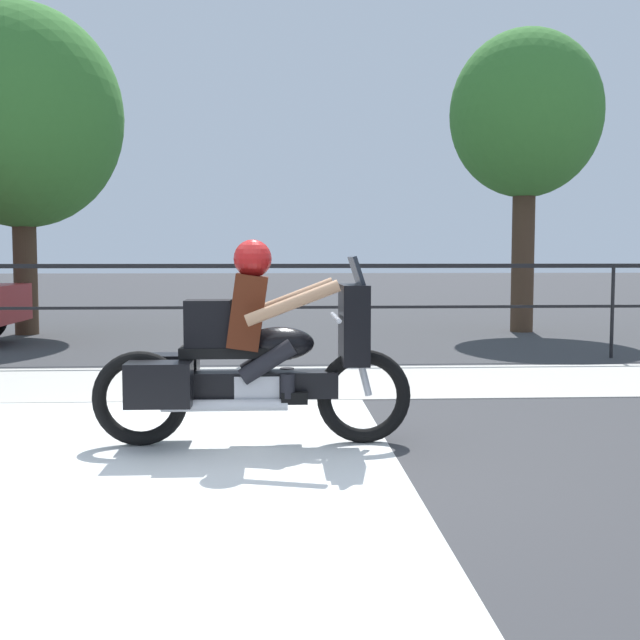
{
  "coord_description": "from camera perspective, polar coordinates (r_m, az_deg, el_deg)",
  "views": [
    {
      "loc": [
        0.35,
        -5.74,
        1.45
      ],
      "look_at": [
        0.73,
        1.22,
        0.89
      ],
      "focal_mm": 45.0,
      "sensor_mm": 36.0,
      "label": 1
    }
  ],
  "objects": [
    {
      "name": "sidewalk_band",
      "position": [
        9.26,
        -5.24,
        -4.41
      ],
      "size": [
        44.0,
        2.4,
        0.01
      ],
      "primitive_type": "cube",
      "color": "#B7B2A8",
      "rests_on": "ground"
    },
    {
      "name": "fence_railing",
      "position": [
        11.09,
        -4.91,
        2.51
      ],
      "size": [
        36.0,
        0.05,
        1.34
      ],
      "color": "black",
      "rests_on": "ground"
    },
    {
      "name": "tree_behind_sign",
      "position": [
        15.96,
        14.42,
        13.84
      ],
      "size": [
        2.83,
        2.83,
        5.66
      ],
      "color": "#473323",
      "rests_on": "ground"
    },
    {
      "name": "ground_plane",
      "position": [
        5.93,
        -6.46,
        -9.62
      ],
      "size": [
        120.0,
        120.0,
        0.0
      ],
      "primitive_type": "plane",
      "color": "#38383A"
    },
    {
      "name": "crosswalk_band",
      "position": [
        5.8,
        -12.75,
        -9.97
      ],
      "size": [
        3.64,
        6.0,
        0.01
      ],
      "primitive_type": "cube",
      "color": "silver",
      "rests_on": "ground"
    },
    {
      "name": "motorcycle",
      "position": [
        6.16,
        -4.87,
        -2.52
      ],
      "size": [
        2.45,
        0.76,
        1.58
      ],
      "rotation": [
        0.0,
        0.0,
        0.05
      ],
      "color": "black",
      "rests_on": "ground"
    },
    {
      "name": "tree_behind_car",
      "position": [
        15.89,
        -20.5,
        13.35
      ],
      "size": [
        3.65,
        3.65,
        5.97
      ],
      "color": "#473323",
      "rests_on": "ground"
    }
  ]
}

